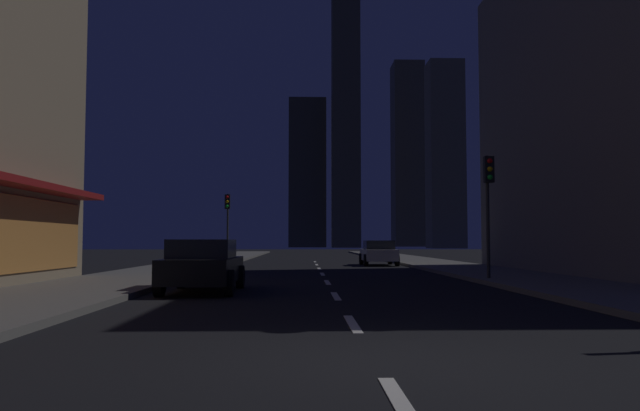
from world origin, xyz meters
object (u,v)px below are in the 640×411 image
at_px(car_parked_far, 379,253).
at_px(traffic_light_far_left, 227,212).
at_px(traffic_light_near_right, 489,189).
at_px(street_lamp_right, 629,49).
at_px(car_parked_near, 203,265).
at_px(fire_hydrant_far_left, 207,259).

bearing_deg(car_parked_far, traffic_light_far_left, 166.70).
xyz_separation_m(traffic_light_near_right, street_lamp_right, (-0.12, -9.26, 1.87)).
distance_m(car_parked_near, traffic_light_far_left, 20.92).
bearing_deg(fire_hydrant_far_left, traffic_light_far_left, 85.66).
relative_size(car_parked_far, street_lamp_right, 0.64).
relative_size(traffic_light_far_left, street_lamp_right, 0.64).
height_order(car_parked_near, car_parked_far, same).
bearing_deg(traffic_light_near_right, car_parked_far, 97.21).
bearing_deg(car_parked_near, traffic_light_far_left, 95.25).
relative_size(car_parked_near, traffic_light_far_left, 1.01).
height_order(traffic_light_near_right, street_lamp_right, street_lamp_right).
xyz_separation_m(car_parked_far, traffic_light_near_right, (1.90, -15.01, 2.45)).
bearing_deg(car_parked_near, street_lamp_right, -32.54).
distance_m(traffic_light_far_left, street_lamp_right, 28.63).
distance_m(car_parked_far, traffic_light_near_right, 15.33).
bearing_deg(car_parked_far, car_parked_near, -111.22).
xyz_separation_m(fire_hydrant_far_left, traffic_light_far_left, (0.40, 5.27, 2.74)).
relative_size(traffic_light_near_right, traffic_light_far_left, 1.00).
bearing_deg(street_lamp_right, fire_hydrant_far_left, 118.07).
bearing_deg(car_parked_near, fire_hydrant_far_left, 98.48).
xyz_separation_m(car_parked_near, car_parked_far, (7.20, 18.54, 0.00)).
height_order(car_parked_near, traffic_light_far_left, traffic_light_far_left).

